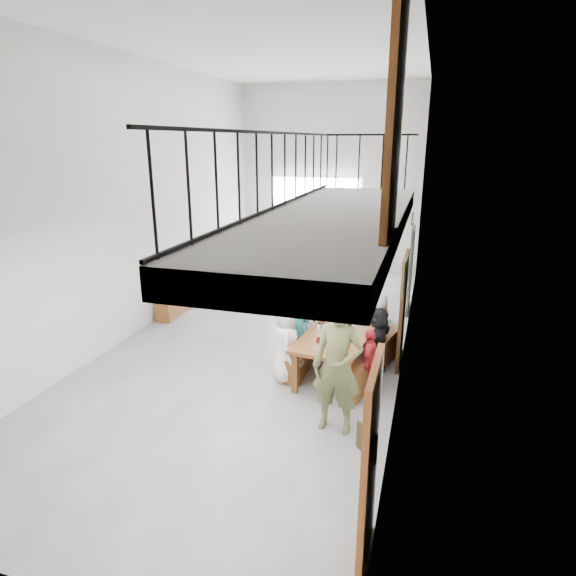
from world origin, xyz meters
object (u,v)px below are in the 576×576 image
(side_bench, at_px, (179,302))
(serving_counter, at_px, (271,250))
(bench_inner, at_px, (305,352))
(host_standing, at_px, (338,367))
(oak_barrel, at_px, (250,258))
(bicycle_near, at_px, (334,257))
(tasting_table, at_px, (342,332))

(side_bench, height_order, serving_counter, serving_counter)
(bench_inner, relative_size, host_standing, 0.96)
(bench_inner, distance_m, oak_barrel, 6.60)
(host_standing, distance_m, bicycle_near, 8.30)
(oak_barrel, height_order, serving_counter, serving_counter)
(oak_barrel, distance_m, serving_counter, 0.90)
(oak_barrel, bearing_deg, host_standing, -61.17)
(tasting_table, relative_size, bench_inner, 1.43)
(serving_counter, bearing_deg, tasting_table, -69.89)
(serving_counter, bearing_deg, bench_inner, -74.44)
(oak_barrel, distance_m, bicycle_near, 2.60)
(tasting_table, relative_size, side_bench, 1.59)
(tasting_table, relative_size, host_standing, 1.37)
(tasting_table, bearing_deg, host_standing, -74.62)
(bicycle_near, bearing_deg, bench_inner, -150.38)
(tasting_table, bearing_deg, side_bench, 162.99)
(side_bench, relative_size, oak_barrel, 2.07)
(serving_counter, xyz_separation_m, bicycle_near, (2.10, -0.28, -0.03))
(host_standing, bearing_deg, side_bench, 143.70)
(serving_counter, distance_m, host_standing, 9.21)
(serving_counter, bearing_deg, bicycle_near, -15.47)
(side_bench, height_order, bicycle_near, bicycle_near)
(oak_barrel, relative_size, host_standing, 0.42)
(tasting_table, distance_m, host_standing, 1.86)
(oak_barrel, distance_m, host_standing, 8.73)
(bench_inner, height_order, host_standing, host_standing)
(side_bench, height_order, oak_barrel, oak_barrel)
(tasting_table, distance_m, serving_counter, 7.44)
(side_bench, height_order, host_standing, host_standing)
(tasting_table, xyz_separation_m, bicycle_near, (-1.39, 6.29, -0.21))
(tasting_table, bearing_deg, oak_barrel, 131.44)
(side_bench, distance_m, oak_barrel, 3.91)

